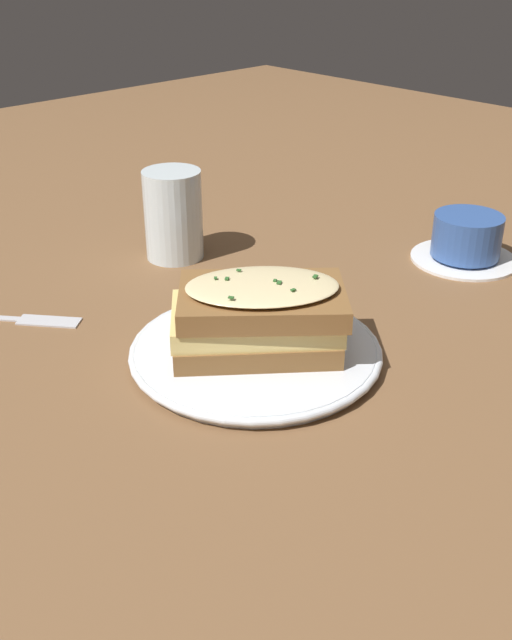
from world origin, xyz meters
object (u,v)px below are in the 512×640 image
Objects in this scene: sandwich at (259,316)px; teacup_with_saucer at (466,240)px; dinner_plate at (256,352)px; water_glass at (173,215)px; fork at (20,319)px.

teacup_with_saucer is (-0.35, 0.00, -0.02)m from sandwich.
water_glass is at bearing -111.76° from dinner_plate.
fork is (0.23, 0.02, -0.05)m from water_glass.
sandwich is (-0.00, 0.00, 0.04)m from dinner_plate.
sandwich is at bearing 79.79° from fork.
dinner_plate reaches higher than fork.
fork is (0.48, -0.24, -0.02)m from teacup_with_saucer.
dinner_plate is 0.35m from teacup_with_saucer.
dinner_plate is 1.85× the size of teacup_with_saucer.
water_glass reaches higher than teacup_with_saucer.
water_glass is 0.23m from fork.
water_glass is (-0.10, -0.25, 0.01)m from sandwich.
teacup_with_saucer is 0.36m from water_glass.
sandwich reaches higher than teacup_with_saucer.
teacup_with_saucer is 0.91× the size of fork.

